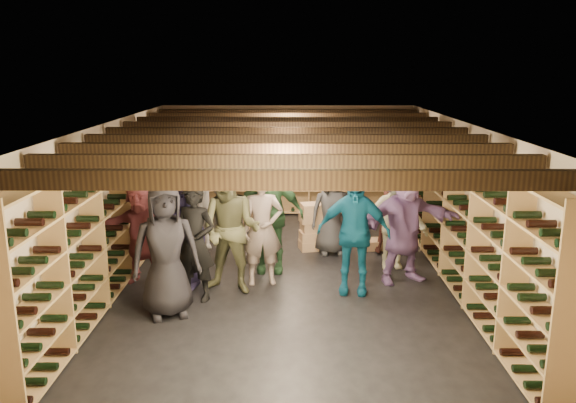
% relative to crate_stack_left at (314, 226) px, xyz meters
% --- Properties ---
extents(ground, '(8.00, 8.00, 0.00)m').
position_rel_crate_stack_left_xyz_m(ground, '(-0.49, -1.32, -0.42)').
color(ground, black).
rests_on(ground, ground).
extents(walls, '(5.52, 8.02, 2.40)m').
position_rel_crate_stack_left_xyz_m(walls, '(-0.49, -1.32, 0.78)').
color(walls, beige).
rests_on(walls, ground).
extents(ceiling, '(5.50, 8.00, 0.01)m').
position_rel_crate_stack_left_xyz_m(ceiling, '(-0.49, -1.32, 1.98)').
color(ceiling, beige).
rests_on(ceiling, walls).
extents(ceiling_joists, '(5.40, 7.12, 0.18)m').
position_rel_crate_stack_left_xyz_m(ceiling_joists, '(-0.49, -1.32, 1.84)').
color(ceiling_joists, black).
rests_on(ceiling_joists, ground).
extents(wine_rack_left, '(0.32, 7.50, 2.15)m').
position_rel_crate_stack_left_xyz_m(wine_rack_left, '(-3.06, -1.32, 0.65)').
color(wine_rack_left, tan).
rests_on(wine_rack_left, ground).
extents(wine_rack_right, '(0.32, 7.50, 2.15)m').
position_rel_crate_stack_left_xyz_m(wine_rack_right, '(2.08, -1.32, 0.65)').
color(wine_rack_right, tan).
rests_on(wine_rack_right, ground).
extents(wine_rack_back, '(4.70, 0.30, 2.15)m').
position_rel_crate_stack_left_xyz_m(wine_rack_back, '(-0.49, 2.51, 0.65)').
color(wine_rack_back, tan).
rests_on(wine_rack_back, ground).
extents(crate_stack_left, '(0.56, 0.43, 0.85)m').
position_rel_crate_stack_left_xyz_m(crate_stack_left, '(0.00, 0.00, 0.00)').
color(crate_stack_left, '#A67E57').
rests_on(crate_stack_left, ground).
extents(crate_stack_right, '(0.59, 0.51, 0.51)m').
position_rel_crate_stack_left_xyz_m(crate_stack_right, '(-1.09, 1.33, -0.17)').
color(crate_stack_right, '#A67E57').
rests_on(crate_stack_right, ground).
extents(crate_loose, '(0.54, 0.39, 0.17)m').
position_rel_crate_stack_left_xyz_m(crate_loose, '(1.06, 0.02, -0.34)').
color(crate_loose, '#A67E57').
rests_on(crate_loose, ground).
extents(person_0, '(1.03, 0.83, 1.82)m').
position_rel_crate_stack_left_xyz_m(person_0, '(-2.06, -2.77, 0.48)').
color(person_0, black).
rests_on(person_0, ground).
extents(person_1, '(0.70, 0.57, 1.67)m').
position_rel_crate_stack_left_xyz_m(person_1, '(-1.77, -2.25, 0.41)').
color(person_1, black).
rests_on(person_1, ground).
extents(person_2, '(1.07, 0.93, 1.89)m').
position_rel_crate_stack_left_xyz_m(person_2, '(-1.29, -1.98, 0.52)').
color(person_2, brown).
rests_on(person_2, ground).
extents(person_3, '(1.14, 0.69, 1.73)m').
position_rel_crate_stack_left_xyz_m(person_3, '(1.24, -0.98, 0.44)').
color(person_3, beige).
rests_on(person_3, ground).
extents(person_4, '(1.11, 0.60, 1.80)m').
position_rel_crate_stack_left_xyz_m(person_4, '(0.48, -1.97, 0.48)').
color(person_4, '#0F5374').
rests_on(person_4, ground).
extents(person_5, '(1.53, 0.59, 1.62)m').
position_rel_crate_stack_left_xyz_m(person_5, '(-2.67, -1.59, 0.39)').
color(person_5, brown).
rests_on(person_5, ground).
extents(person_6, '(0.87, 0.64, 1.62)m').
position_rel_crate_stack_left_xyz_m(person_6, '(-2.04, -1.73, 0.38)').
color(person_6, '#27234D').
rests_on(person_6, ground).
extents(person_7, '(0.69, 0.51, 1.72)m').
position_rel_crate_stack_left_xyz_m(person_7, '(-0.85, -1.64, 0.44)').
color(person_7, gray).
rests_on(person_7, ground).
extents(person_8, '(0.99, 0.85, 1.75)m').
position_rel_crate_stack_left_xyz_m(person_8, '(1.48, -0.19, 0.45)').
color(person_8, '#45201B').
rests_on(person_8, ground).
extents(person_9, '(1.38, 1.03, 1.90)m').
position_rel_crate_stack_left_xyz_m(person_9, '(-2.05, -0.02, 0.53)').
color(person_9, '#A09D93').
rests_on(person_9, ground).
extents(person_10, '(1.13, 0.52, 1.88)m').
position_rel_crate_stack_left_xyz_m(person_10, '(-0.77, -1.10, 0.52)').
color(person_10, '#2A512F').
rests_on(person_10, ground).
extents(person_11, '(1.81, 1.10, 1.86)m').
position_rel_crate_stack_left_xyz_m(person_11, '(1.30, -1.52, 0.51)').
color(person_11, '#815D9A').
rests_on(person_11, ground).
extents(person_12, '(0.81, 0.59, 1.54)m').
position_rel_crate_stack_left_xyz_m(person_12, '(0.29, -0.23, 0.34)').
color(person_12, '#303134').
rests_on(person_12, ground).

